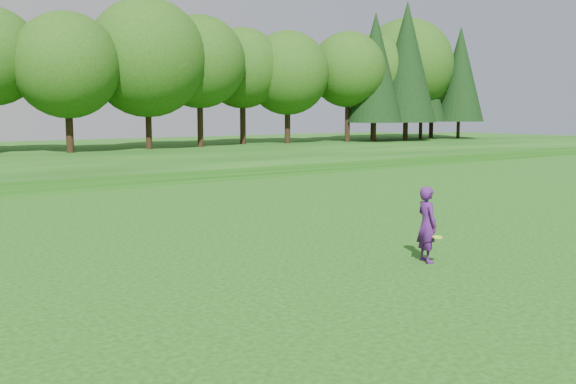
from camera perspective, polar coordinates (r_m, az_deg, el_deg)
ground at (r=11.81m, az=4.68°, el=-9.87°), size 140.00×140.00×0.00m
walking_path at (r=29.62m, az=-21.83°, el=0.01°), size 130.00×1.60×0.04m
woman at (r=15.08m, az=12.25°, el=-2.84°), size 0.60×0.89×1.75m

